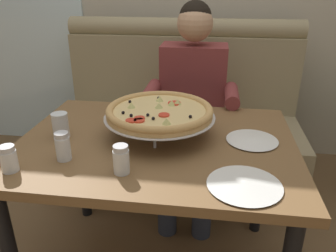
{
  "coord_description": "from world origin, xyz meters",
  "views": [
    {
      "loc": [
        0.23,
        -1.29,
        1.39
      ],
      "look_at": [
        0.04,
        0.1,
        0.77
      ],
      "focal_mm": 36.1,
      "sensor_mm": 36.0,
      "label": 1
    }
  ],
  "objects_px": {
    "diner_main": "(192,99)",
    "plate_near_right": "(252,139)",
    "shaker_pepper_flakes": "(121,161)",
    "patio_chair": "(55,62)",
    "shaker_parmesan": "(63,148)",
    "dining_table": "(157,158)",
    "plate_near_left": "(244,183)",
    "shaker_oregano": "(9,160)",
    "pizza": "(160,112)",
    "booth_bench": "(178,128)",
    "drinking_glass": "(61,127)"
  },
  "relations": [
    {
      "from": "diner_main",
      "to": "patio_chair",
      "type": "xyz_separation_m",
      "value": [
        -1.64,
        1.58,
        -0.19
      ]
    },
    {
      "from": "dining_table",
      "to": "diner_main",
      "type": "xyz_separation_m",
      "value": [
        0.11,
        0.65,
        0.06
      ]
    },
    {
      "from": "plate_near_left",
      "to": "drinking_glass",
      "type": "height_order",
      "value": "drinking_glass"
    },
    {
      "from": "shaker_parmesan",
      "to": "plate_near_right",
      "type": "xyz_separation_m",
      "value": [
        0.73,
        0.26,
        -0.04
      ]
    },
    {
      "from": "pizza",
      "to": "shaker_parmesan",
      "type": "distance_m",
      "value": 0.43
    },
    {
      "from": "diner_main",
      "to": "shaker_parmesan",
      "type": "xyz_separation_m",
      "value": [
        -0.43,
        -0.86,
        0.08
      ]
    },
    {
      "from": "shaker_oregano",
      "to": "patio_chair",
      "type": "xyz_separation_m",
      "value": [
        -1.05,
        2.56,
        -0.26
      ]
    },
    {
      "from": "shaker_pepper_flakes",
      "to": "plate_near_right",
      "type": "bearing_deg",
      "value": 33.82
    },
    {
      "from": "diner_main",
      "to": "plate_near_right",
      "type": "xyz_separation_m",
      "value": [
        0.3,
        -0.6,
        0.04
      ]
    },
    {
      "from": "shaker_parmesan",
      "to": "drinking_glass",
      "type": "xyz_separation_m",
      "value": [
        -0.09,
        0.19,
        0.0
      ]
    },
    {
      "from": "dining_table",
      "to": "plate_near_left",
      "type": "xyz_separation_m",
      "value": [
        0.35,
        -0.31,
        0.1
      ]
    },
    {
      "from": "patio_chair",
      "to": "shaker_parmesan",
      "type": "bearing_deg",
      "value": -63.76
    },
    {
      "from": "plate_near_left",
      "to": "plate_near_right",
      "type": "relative_size",
      "value": 1.15
    },
    {
      "from": "shaker_oregano",
      "to": "shaker_parmesan",
      "type": "bearing_deg",
      "value": 34.04
    },
    {
      "from": "diner_main",
      "to": "plate_near_right",
      "type": "relative_size",
      "value": 5.76
    },
    {
      "from": "plate_near_left",
      "to": "plate_near_right",
      "type": "xyz_separation_m",
      "value": [
        0.06,
        0.35,
        0.0
      ]
    },
    {
      "from": "shaker_pepper_flakes",
      "to": "plate_near_right",
      "type": "height_order",
      "value": "shaker_pepper_flakes"
    },
    {
      "from": "diner_main",
      "to": "patio_chair",
      "type": "height_order",
      "value": "diner_main"
    },
    {
      "from": "booth_bench",
      "to": "pizza",
      "type": "bearing_deg",
      "value": -89.55
    },
    {
      "from": "diner_main",
      "to": "booth_bench",
      "type": "bearing_deg",
      "value": 111.97
    },
    {
      "from": "plate_near_right",
      "to": "shaker_pepper_flakes",
      "type": "bearing_deg",
      "value": -146.18
    },
    {
      "from": "diner_main",
      "to": "drinking_glass",
      "type": "height_order",
      "value": "diner_main"
    },
    {
      "from": "dining_table",
      "to": "plate_near_left",
      "type": "bearing_deg",
      "value": -40.95
    },
    {
      "from": "plate_near_right",
      "to": "patio_chair",
      "type": "relative_size",
      "value": 0.26
    },
    {
      "from": "pizza",
      "to": "drinking_glass",
      "type": "relative_size",
      "value": 4.38
    },
    {
      "from": "dining_table",
      "to": "pizza",
      "type": "relative_size",
      "value": 2.45
    },
    {
      "from": "plate_near_right",
      "to": "diner_main",
      "type": "bearing_deg",
      "value": 116.71
    },
    {
      "from": "pizza",
      "to": "patio_chair",
      "type": "bearing_deg",
      "value": 125.21
    },
    {
      "from": "shaker_oregano",
      "to": "booth_bench",
      "type": "bearing_deg",
      "value": 68.75
    },
    {
      "from": "pizza",
      "to": "shaker_pepper_flakes",
      "type": "relative_size",
      "value": 4.49
    },
    {
      "from": "pizza",
      "to": "shaker_parmesan",
      "type": "xyz_separation_m",
      "value": [
        -0.33,
        -0.27,
        -0.06
      ]
    },
    {
      "from": "dining_table",
      "to": "patio_chair",
      "type": "distance_m",
      "value": 2.71
    },
    {
      "from": "booth_bench",
      "to": "plate_near_right",
      "type": "xyz_separation_m",
      "value": [
        0.41,
        -0.87,
        0.35
      ]
    },
    {
      "from": "shaker_parmesan",
      "to": "plate_near_right",
      "type": "distance_m",
      "value": 0.78
    },
    {
      "from": "diner_main",
      "to": "patio_chair",
      "type": "relative_size",
      "value": 1.48
    },
    {
      "from": "plate_near_left",
      "to": "patio_chair",
      "type": "xyz_separation_m",
      "value": [
        -1.88,
        2.54,
        -0.23
      ]
    },
    {
      "from": "dining_table",
      "to": "drinking_glass",
      "type": "relative_size",
      "value": 10.73
    },
    {
      "from": "plate_near_left",
      "to": "patio_chair",
      "type": "relative_size",
      "value": 0.3
    },
    {
      "from": "patio_chair",
      "to": "plate_near_right",
      "type": "bearing_deg",
      "value": -48.41
    },
    {
      "from": "shaker_oregano",
      "to": "patio_chair",
      "type": "height_order",
      "value": "patio_chair"
    },
    {
      "from": "patio_chair",
      "to": "pizza",
      "type": "bearing_deg",
      "value": -54.79
    },
    {
      "from": "booth_bench",
      "to": "plate_near_right",
      "type": "height_order",
      "value": "booth_bench"
    },
    {
      "from": "shaker_parmesan",
      "to": "plate_near_left",
      "type": "height_order",
      "value": "shaker_parmesan"
    },
    {
      "from": "dining_table",
      "to": "plate_near_right",
      "type": "height_order",
      "value": "plate_near_right"
    },
    {
      "from": "dining_table",
      "to": "shaker_parmesan",
      "type": "height_order",
      "value": "shaker_parmesan"
    },
    {
      "from": "drinking_glass",
      "to": "patio_chair",
      "type": "distance_m",
      "value": 2.53
    },
    {
      "from": "diner_main",
      "to": "shaker_parmesan",
      "type": "relative_size",
      "value": 11.3
    },
    {
      "from": "pizza",
      "to": "shaker_oregano",
      "type": "relative_size",
      "value": 4.87
    },
    {
      "from": "shaker_pepper_flakes",
      "to": "plate_near_right",
      "type": "xyz_separation_m",
      "value": [
        0.49,
        0.33,
        -0.04
      ]
    },
    {
      "from": "shaker_parmesan",
      "to": "plate_near_right",
      "type": "bearing_deg",
      "value": 19.71
    }
  ]
}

